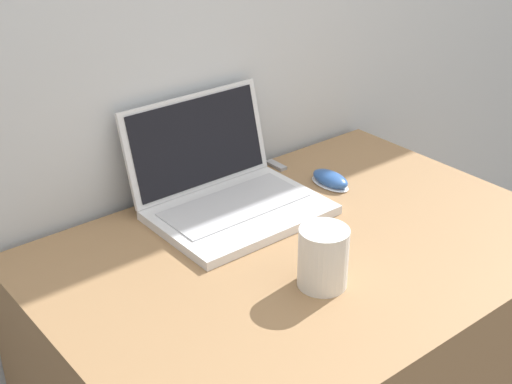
# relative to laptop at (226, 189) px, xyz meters

# --- Properties ---
(laptop) EXTENTS (0.36, 0.32, 0.23)m
(laptop) POSITION_rel_laptop_xyz_m (0.00, 0.00, 0.00)
(laptop) COLOR silver
(laptop) RESTS_ON desk
(drink_cup) EXTENTS (0.09, 0.09, 0.12)m
(drink_cup) POSITION_rel_laptop_xyz_m (-0.04, -0.35, 0.01)
(drink_cup) COLOR silver
(drink_cup) RESTS_ON desk
(computer_mouse) EXTENTS (0.06, 0.11, 0.03)m
(computer_mouse) POSITION_rel_laptop_xyz_m (0.26, -0.06, -0.03)
(computer_mouse) COLOR white
(computer_mouse) RESTS_ON desk
(usb_stick) EXTENTS (0.02, 0.06, 0.01)m
(usb_stick) POSITION_rel_laptop_xyz_m (0.22, 0.09, -0.04)
(usb_stick) COLOR #99999E
(usb_stick) RESTS_ON desk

